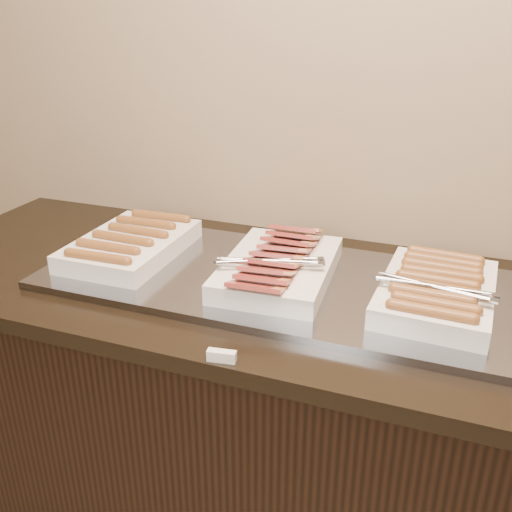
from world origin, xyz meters
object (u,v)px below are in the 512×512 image
at_px(dish_left, 131,244).
at_px(dish_center, 278,266).
at_px(dish_right, 437,291).
at_px(counter, 270,424).
at_px(warming_tray, 280,281).

xyz_separation_m(dish_left, dish_center, (0.43, -0.00, 0.00)).
height_order(dish_center, dish_right, dish_center).
bearing_deg(dish_center, counter, 165.07).
distance_m(dish_left, dish_center, 0.43).
distance_m(warming_tray, dish_center, 0.04).
bearing_deg(warming_tray, counter, 180.00).
relative_size(counter, dish_center, 5.04).
xyz_separation_m(counter, dish_right, (0.40, -0.00, 0.50)).
distance_m(counter, warming_tray, 0.46).
height_order(warming_tray, dish_left, dish_left).
xyz_separation_m(counter, warming_tray, (0.02, 0.00, 0.46)).
bearing_deg(counter, dish_left, -180.00).
bearing_deg(counter, dish_center, -11.50).
relative_size(dish_left, dish_right, 1.00).
xyz_separation_m(warming_tray, dish_right, (0.38, -0.00, 0.04)).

